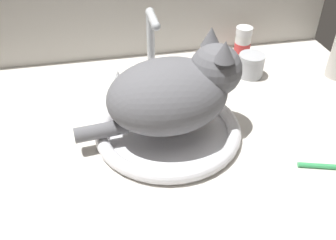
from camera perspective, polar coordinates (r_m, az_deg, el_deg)
name	(u,v)px	position (r cm, az deg, el deg)	size (l,w,h in cm)	color
countertop	(176,138)	(82.68, 1.23, -2.82)	(110.87, 76.51, 3.00)	silver
backsplash_wall	(147,6)	(108.39, -3.39, 17.35)	(110.87, 2.40, 35.16)	beige
sink_basin	(168,130)	(80.49, 0.00, -1.50)	(32.23, 32.23, 2.96)	white
faucet	(152,57)	(93.43, -2.56, 9.78)	(20.99, 11.29, 21.04)	silver
cat	(178,91)	(75.31, 1.52, 4.51)	(36.23, 21.90, 19.67)	slate
pill_bottle	(243,43)	(112.51, 11.63, 11.73)	(4.84, 4.84, 9.21)	white
metal_jar	(251,65)	(103.25, 12.89, 8.37)	(7.06, 7.06, 6.32)	#B2B5BA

